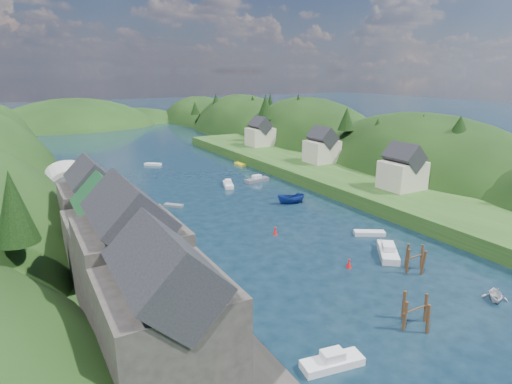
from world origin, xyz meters
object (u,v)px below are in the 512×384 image
piling_cluster_near (415,314)px  channel_buoy_near (349,264)px  channel_buoy_far (275,231)px  piling_cluster_far (415,261)px

piling_cluster_near → channel_buoy_near: size_ratio=3.14×
channel_buoy_far → piling_cluster_near: bearing=-92.2°
channel_buoy_near → channel_buoy_far: size_ratio=1.00×
piling_cluster_far → channel_buoy_far: size_ratio=3.33×
piling_cluster_far → channel_buoy_far: (-8.08, 18.29, -0.78)m
piling_cluster_near → piling_cluster_far: 12.05m
channel_buoy_far → channel_buoy_near: bearing=-82.0°
piling_cluster_near → channel_buoy_far: 26.24m
piling_cluster_near → channel_buoy_far: piling_cluster_near is taller
piling_cluster_near → piling_cluster_far: bearing=41.1°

